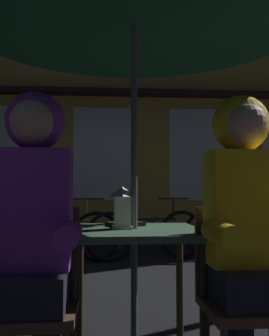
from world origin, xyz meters
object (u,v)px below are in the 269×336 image
chair_left (32,295)px  person_left_hooded (31,215)px  cafe_table (134,247)px  lantern (122,206)px  bicycle_third (57,235)px  chair_right (244,291)px  book (125,224)px  bicycle_fifth (243,233)px  bicycle_fourth (146,234)px  person_right_hooded (248,213)px

chair_left → person_left_hooded: bearing=-90.0°
cafe_table → lantern: size_ratio=3.20×
person_left_hooded → bicycle_third: person_left_hooded is taller
cafe_table → bicycle_third: (-0.77, 3.19, -0.29)m
chair_left → chair_right: bearing=0.0°
chair_right → book: 0.79m
bicycle_fifth → lantern: bearing=-119.4°
cafe_table → person_left_hooded: person_left_hooded is taller
lantern → chair_left: (-0.42, -0.37, -0.37)m
bicycle_fourth → bicycle_fifth: 1.38m
person_right_hooded → bicycle_third: size_ratio=0.83×
bicycle_fourth → book: (-0.45, -3.04, 0.41)m
chair_left → person_right_hooded: person_right_hooded is taller
person_right_hooded → bicycle_third: 3.86m
book → bicycle_third: bearing=79.3°
chair_left → bicycle_third: chair_left is taller
chair_left → bicycle_fifth: bearing=58.3°
bicycle_third → bicycle_fourth: 1.18m
chair_right → lantern: bearing=145.4°
chair_right → bicycle_fourth: (-0.07, 3.58, -0.14)m
chair_right → person_left_hooded: (-0.96, -0.06, 0.36)m
person_right_hooded → book: (-0.52, 0.59, -0.09)m
bicycle_third → lantern: bearing=-77.5°
cafe_table → book: (-0.04, 0.17, 0.11)m
lantern → bicycle_fifth: bearing=60.6°
person_left_hooded → person_right_hooded: same height
lantern → bicycle_fifth: 3.83m
bicycle_fourth → book: bearing=-98.5°
lantern → person_right_hooded: bearing=-38.4°
cafe_table → bicycle_fifth: size_ratio=0.44×
bicycle_third → book: size_ratio=8.40×
person_left_hooded → bicycle_third: bearing=94.6°
chair_right → bicycle_fourth: 3.58m
chair_left → bicycle_third: 3.58m
person_left_hooded → lantern: bearing=46.1°
bicycle_fourth → book: 3.10m
chair_right → bicycle_third: size_ratio=0.52×
bicycle_third → bicycle_fourth: size_ratio=1.01×
bicycle_third → bicycle_fifth: 2.57m
person_left_hooded → bicycle_third: size_ratio=0.83×
bicycle_third → bicycle_fifth: size_ratio=1.00×
lantern → bicycle_fourth: 3.28m
person_right_hooded → person_left_hooded: bearing=180.0°
chair_right → cafe_table: bearing=142.5°
chair_right → bicycle_third: chair_right is taller
person_left_hooded → bicycle_fifth: person_left_hooded is taller
chair_left → book: bearing=50.6°
person_left_hooded → cafe_table: bearing=41.6°
chair_left → bicycle_third: size_ratio=0.52×
cafe_table → bicycle_third: size_ratio=0.44×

